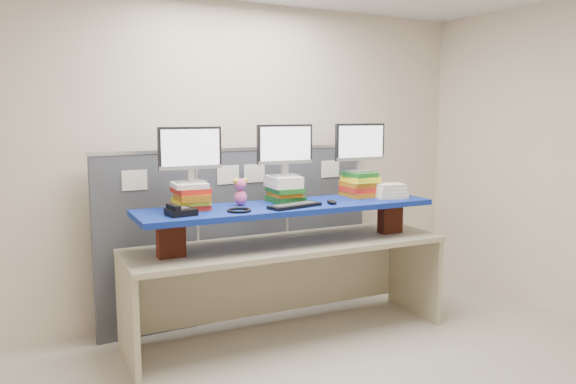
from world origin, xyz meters
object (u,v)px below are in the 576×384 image
desk (288,262)px  keyboard (295,206)px  monitor_center (285,147)px  desk_phone (180,211)px  monitor_left (190,151)px  monitor_right (360,145)px  blue_board (288,207)px

desk → keyboard: keyboard is taller
monitor_center → desk_phone: 1.04m
monitor_left → keyboard: 0.90m
desk → monitor_center: (0.04, 0.12, 0.92)m
desk → monitor_left: (-0.75, 0.17, 0.91)m
monitor_right → keyboard: 0.92m
desk → monitor_right: monitor_right is taller
desk_phone → monitor_center: bearing=4.3°
monitor_center → monitor_right: (0.72, -0.04, 0.00)m
desk → monitor_left: 1.19m
keyboard → monitor_center: bearing=66.9°
monitor_left → monitor_center: (0.78, -0.05, 0.01)m
blue_board → keyboard: bearing=-95.3°
monitor_center → monitor_right: 0.72m
monitor_left → desk_phone: bearing=-124.2°
desk → monitor_right: (0.75, 0.07, 0.92)m
blue_board → desk_phone: desk_phone is taller
monitor_left → blue_board: bearing=-8.9°
monitor_left → desk_phone: size_ratio=2.35×
desk → monitor_right: size_ratio=5.49×
desk → desk_phone: desk_phone is taller
blue_board → desk: bearing=3.6°
blue_board → monitor_right: bearing=9.0°
keyboard → desk: bearing=70.9°
monitor_center → keyboard: (-0.06, -0.26, -0.44)m
monitor_left → keyboard: bearing=-19.7°
monitor_center → desk_phone: size_ratio=2.35×
monitor_left → keyboard: size_ratio=1.06×
monitor_right → monitor_center: bearing=180.0°
monitor_right → keyboard: (-0.78, -0.22, -0.44)m
desk → monitor_center: monitor_center is taller
blue_board → keyboard: (-0.02, -0.15, 0.04)m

